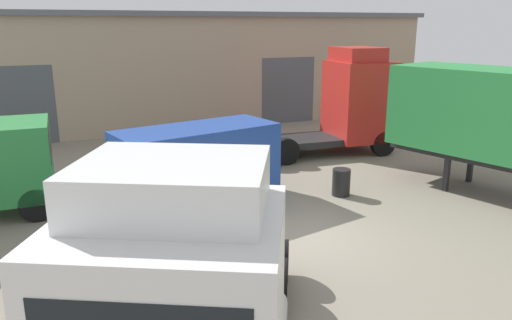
{
  "coord_description": "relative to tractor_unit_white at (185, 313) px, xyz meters",
  "views": [
    {
      "loc": [
        -5.91,
        -10.58,
        5.42
      ],
      "look_at": [
        -0.35,
        2.1,
        1.6
      ],
      "focal_mm": 35.0,
      "sensor_mm": 36.0,
      "label": 1
    }
  ],
  "objects": [
    {
      "name": "tractor_unit_red",
      "position": [
        10.67,
        12.22,
        0.25
      ],
      "size": [
        6.61,
        3.06,
        4.45
      ],
      "rotation": [
        0.0,
        0.0,
        -0.09
      ],
      "color": "red",
      "rests_on": "ground_plane"
    },
    {
      "name": "tractor_unit_white",
      "position": [
        0.0,
        0.0,
        0.0
      ],
      "size": [
        5.27,
        6.83,
        3.94
      ],
      "rotation": [
        0.0,
        0.0,
        -2.07
      ],
      "color": "silver",
      "rests_on": "ground_plane"
    },
    {
      "name": "delivery_van_blue",
      "position": [
        2.66,
        8.6,
        -0.53
      ],
      "size": [
        5.3,
        2.97,
        2.4
      ],
      "rotation": [
        0.0,
        0.0,
        -2.94
      ],
      "color": "#2347A3",
      "rests_on": "ground_plane"
    },
    {
      "name": "warehouse_building",
      "position": [
        4.48,
        22.8,
        1.15
      ],
      "size": [
        31.44,
        7.95,
        5.98
      ],
      "color": "tan",
      "rests_on": "ground_plane"
    },
    {
      "name": "oil_drum",
      "position": [
        7.26,
        7.45,
        -1.4
      ],
      "size": [
        0.58,
        0.58,
        0.88
      ],
      "color": "black",
      "rests_on": "ground_plane"
    },
    {
      "name": "ground_plane",
      "position": [
        4.48,
        5.08,
        -1.84
      ],
      "size": [
        60.0,
        60.0,
        0.0
      ],
      "primitive_type": "plane",
      "color": "gray"
    }
  ]
}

